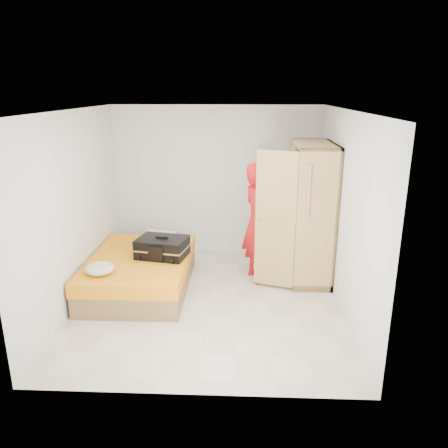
{
  "coord_description": "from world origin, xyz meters",
  "views": [
    {
      "loc": [
        0.45,
        -5.55,
        2.86
      ],
      "look_at": [
        0.19,
        0.41,
        1.0
      ],
      "focal_mm": 35.0,
      "sensor_mm": 36.0,
      "label": 1
    }
  ],
  "objects_px": {
    "wardrobe": "(308,216)",
    "round_cushion": "(100,269)",
    "person": "(258,223)",
    "bed": "(140,272)",
    "suitcase": "(162,247)"
  },
  "relations": [
    {
      "from": "bed",
      "to": "suitcase",
      "type": "distance_m",
      "value": 0.52
    },
    {
      "from": "person",
      "to": "suitcase",
      "type": "height_order",
      "value": "person"
    },
    {
      "from": "wardrobe",
      "to": "person",
      "type": "xyz_separation_m",
      "value": [
        -0.77,
        -0.1,
        -0.08
      ]
    },
    {
      "from": "bed",
      "to": "wardrobe",
      "type": "xyz_separation_m",
      "value": [
        2.5,
        0.51,
        0.75
      ]
    },
    {
      "from": "person",
      "to": "round_cushion",
      "type": "bearing_deg",
      "value": 95.9
    },
    {
      "from": "bed",
      "to": "suitcase",
      "type": "xyz_separation_m",
      "value": [
        0.34,
        0.02,
        0.39
      ]
    },
    {
      "from": "wardrobe",
      "to": "person",
      "type": "bearing_deg",
      "value": -172.67
    },
    {
      "from": "suitcase",
      "to": "person",
      "type": "bearing_deg",
      "value": 26.76
    },
    {
      "from": "person",
      "to": "round_cushion",
      "type": "xyz_separation_m",
      "value": [
        -2.11,
        -1.05,
        -0.35
      ]
    },
    {
      "from": "bed",
      "to": "wardrobe",
      "type": "distance_m",
      "value": 2.66
    },
    {
      "from": "wardrobe",
      "to": "suitcase",
      "type": "xyz_separation_m",
      "value": [
        -2.16,
        -0.48,
        -0.36
      ]
    },
    {
      "from": "wardrobe",
      "to": "suitcase",
      "type": "relative_size",
      "value": 2.6
    },
    {
      "from": "wardrobe",
      "to": "round_cushion",
      "type": "bearing_deg",
      "value": -158.27
    },
    {
      "from": "wardrobe",
      "to": "suitcase",
      "type": "distance_m",
      "value": 2.25
    },
    {
      "from": "person",
      "to": "wardrobe",
      "type": "bearing_deg",
      "value": -103.16
    }
  ]
}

